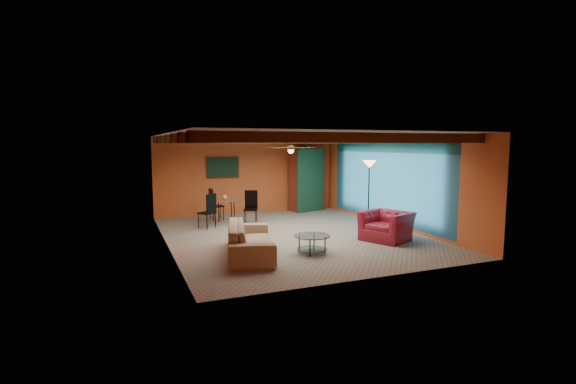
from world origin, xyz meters
name	(u,v)px	position (x,y,z in m)	size (l,w,h in m)	color
room	(289,148)	(0.00, 0.11, 2.36)	(6.52, 8.01, 2.71)	gray
sofa	(250,239)	(-1.63, -1.58, 0.35)	(2.43, 0.95, 0.71)	#92775E
armchair	(386,226)	(2.00, -1.55, 0.37)	(1.15, 1.01, 0.75)	maroon
coffee_table	(312,244)	(-0.31, -1.98, 0.21)	(0.83, 0.83, 0.42)	silver
dining_table	(225,207)	(-1.28, 2.23, 0.52)	(1.99, 1.99, 1.04)	white
armoire	(307,181)	(2.20, 3.70, 1.11)	(1.26, 0.62, 2.22)	maroon
floor_lamp	(369,193)	(2.65, 0.28, 0.99)	(0.40, 0.40, 1.98)	black
ceiling_fan	(291,148)	(0.00, 0.00, 2.36)	(1.50, 1.50, 0.44)	#472614
painting	(223,167)	(-0.90, 3.96, 1.65)	(1.05, 0.03, 0.65)	black
potted_plant	(307,144)	(2.20, 3.70, 2.45)	(0.41, 0.36, 0.46)	#26661E
vase	(224,187)	(-1.28, 2.23, 1.13)	(0.18, 0.18, 0.19)	orange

